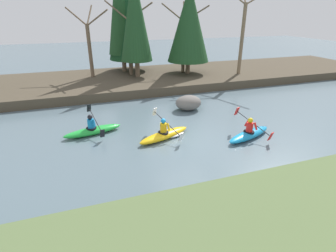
# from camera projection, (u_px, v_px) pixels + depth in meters

# --- Properties ---
(ground_plane) EXTENTS (90.00, 90.00, 0.00)m
(ground_plane) POSITION_uv_depth(u_px,v_px,m) (184.00, 139.00, 11.97)
(ground_plane) COLOR slate
(riverbank_far) EXTENTS (44.00, 8.13, 0.62)m
(riverbank_far) POSITION_uv_depth(u_px,v_px,m) (135.00, 80.00, 21.10)
(riverbank_far) COLOR #4C4233
(riverbank_far) RESTS_ON ground
(conifer_tree_mid_left) EXTENTS (2.38, 2.38, 9.24)m
(conifer_tree_mid_left) POSITION_uv_depth(u_px,v_px,m) (120.00, 4.00, 20.68)
(conifer_tree_mid_left) COLOR brown
(conifer_tree_mid_left) RESTS_ON riverbank_far
(conifer_tree_centre) EXTENTS (3.54, 3.54, 8.63)m
(conifer_tree_centre) POSITION_uv_depth(u_px,v_px,m) (128.00, 11.00, 21.21)
(conifer_tree_centre) COLOR brown
(conifer_tree_centre) RESTS_ON riverbank_far
(conifer_tree_mid_right) EXTENTS (2.42, 2.42, 7.73)m
(conifer_tree_mid_right) POSITION_uv_depth(u_px,v_px,m) (135.00, 16.00, 19.14)
(conifer_tree_mid_right) COLOR brown
(conifer_tree_mid_right) RESTS_ON riverbank_far
(conifer_tree_right) EXTENTS (3.35, 3.35, 6.83)m
(conifer_tree_right) POSITION_uv_depth(u_px,v_px,m) (189.00, 23.00, 20.43)
(conifer_tree_right) COLOR brown
(conifer_tree_right) RESTS_ON riverbank_far
(bare_tree_upstream) EXTENTS (2.92, 2.89, 5.24)m
(bare_tree_upstream) POSITION_uv_depth(u_px,v_px,m) (89.00, 44.00, 19.96)
(bare_tree_upstream) COLOR brown
(bare_tree_upstream) RESTS_ON riverbank_far
(bare_tree_mid_upstream) EXTENTS (3.18, 3.15, 5.74)m
(bare_tree_mid_upstream) POSITION_uv_depth(u_px,v_px,m) (129.00, 40.00, 20.54)
(bare_tree_mid_upstream) COLOR brown
(bare_tree_mid_upstream) RESTS_ON riverbank_far
(bare_tree_mid_downstream) EXTENTS (3.09, 3.05, 5.56)m
(bare_tree_mid_downstream) POSITION_uv_depth(u_px,v_px,m) (184.00, 40.00, 21.45)
(bare_tree_mid_downstream) COLOR brown
(bare_tree_mid_downstream) RESTS_ON riverbank_far
(bare_tree_downstream) EXTENTS (3.95, 3.90, 7.20)m
(bare_tree_downstream) POSITION_uv_depth(u_px,v_px,m) (243.00, 31.00, 20.58)
(bare_tree_downstream) COLOR #7A664C
(bare_tree_downstream) RESTS_ON riverbank_far
(kayaker_lead) EXTENTS (2.75, 2.01, 1.20)m
(kayaker_lead) POSITION_uv_depth(u_px,v_px,m) (250.00, 133.00, 12.06)
(kayaker_lead) COLOR #1993D6
(kayaker_lead) RESTS_ON ground
(kayaker_middle) EXTENTS (2.73, 1.99, 1.20)m
(kayaker_middle) POSITION_uv_depth(u_px,v_px,m) (166.00, 134.00, 12.06)
(kayaker_middle) COLOR yellow
(kayaker_middle) RESTS_ON ground
(kayaker_trailing) EXTENTS (2.79, 2.06, 1.20)m
(kayaker_trailing) POSITION_uv_depth(u_px,v_px,m) (93.00, 130.00, 12.42)
(kayaker_trailing) COLOR green
(kayaker_trailing) RESTS_ON ground
(boulder_midstream) EXTENTS (1.55, 1.21, 0.88)m
(boulder_midstream) POSITION_uv_depth(u_px,v_px,m) (188.00, 103.00, 15.43)
(boulder_midstream) COLOR slate
(boulder_midstream) RESTS_ON ground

